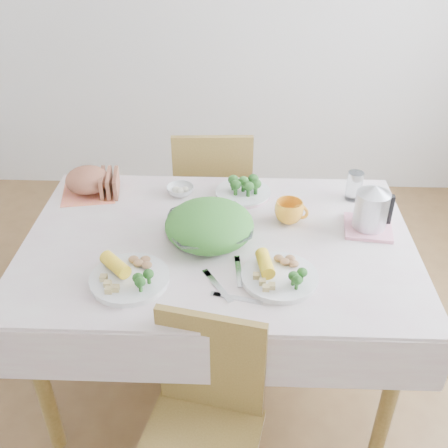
{
  "coord_description": "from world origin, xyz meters",
  "views": [
    {
      "loc": [
        0.08,
        -1.65,
        1.93
      ],
      "look_at": [
        0.02,
        0.02,
        0.82
      ],
      "focal_mm": 42.0,
      "sensor_mm": 36.0,
      "label": 1
    }
  ],
  "objects_px": {
    "dinner_plate_left": "(130,279)",
    "electric_kettle": "(372,203)",
    "dining_table": "(219,313)",
    "salad_bowl": "(210,231)",
    "dinner_plate_right": "(280,277)",
    "yellow_mug": "(289,212)",
    "chair_far": "(214,197)",
    "chair_near": "(197,437)"
  },
  "relations": [
    {
      "from": "dining_table",
      "to": "salad_bowl",
      "type": "xyz_separation_m",
      "value": [
        -0.03,
        0.0,
        0.43
      ]
    },
    {
      "from": "dinner_plate_left",
      "to": "dinner_plate_right",
      "type": "xyz_separation_m",
      "value": [
        0.52,
        0.03,
        0.0
      ]
    },
    {
      "from": "chair_near",
      "to": "dinner_plate_left",
      "type": "bearing_deg",
      "value": 135.27
    },
    {
      "from": "salad_bowl",
      "to": "yellow_mug",
      "type": "height_order",
      "value": "yellow_mug"
    },
    {
      "from": "chair_far",
      "to": "electric_kettle",
      "type": "bearing_deg",
      "value": 129.59
    },
    {
      "from": "dinner_plate_left",
      "to": "yellow_mug",
      "type": "height_order",
      "value": "yellow_mug"
    },
    {
      "from": "dinner_plate_left",
      "to": "chair_near",
      "type": "bearing_deg",
      "value": -56.85
    },
    {
      "from": "dining_table",
      "to": "yellow_mug",
      "type": "xyz_separation_m",
      "value": [
        0.28,
        0.14,
        0.43
      ]
    },
    {
      "from": "dining_table",
      "to": "yellow_mug",
      "type": "height_order",
      "value": "yellow_mug"
    },
    {
      "from": "chair_near",
      "to": "yellow_mug",
      "type": "bearing_deg",
      "value": 80.46
    },
    {
      "from": "salad_bowl",
      "to": "dinner_plate_right",
      "type": "distance_m",
      "value": 0.35
    },
    {
      "from": "chair_far",
      "to": "salad_bowl",
      "type": "relative_size",
      "value": 2.85
    },
    {
      "from": "dining_table",
      "to": "yellow_mug",
      "type": "relative_size",
      "value": 12.03
    },
    {
      "from": "chair_far",
      "to": "yellow_mug",
      "type": "height_order",
      "value": "chair_far"
    },
    {
      "from": "dinner_plate_right",
      "to": "electric_kettle",
      "type": "bearing_deg",
      "value": 41.77
    },
    {
      "from": "yellow_mug",
      "to": "dinner_plate_left",
      "type": "bearing_deg",
      "value": -144.85
    },
    {
      "from": "dining_table",
      "to": "dinner_plate_left",
      "type": "bearing_deg",
      "value": -138.05
    },
    {
      "from": "salad_bowl",
      "to": "yellow_mug",
      "type": "distance_m",
      "value": 0.34
    },
    {
      "from": "chair_near",
      "to": "dinner_plate_right",
      "type": "xyz_separation_m",
      "value": [
        0.26,
        0.42,
        0.31
      ]
    },
    {
      "from": "dining_table",
      "to": "salad_bowl",
      "type": "distance_m",
      "value": 0.43
    },
    {
      "from": "chair_near",
      "to": "salad_bowl",
      "type": "xyz_separation_m",
      "value": [
        0.0,
        0.66,
        0.34
      ]
    },
    {
      "from": "chair_far",
      "to": "salad_bowl",
      "type": "distance_m",
      "value": 0.88
    },
    {
      "from": "salad_bowl",
      "to": "chair_far",
      "type": "bearing_deg",
      "value": 92.24
    },
    {
      "from": "dinner_plate_right",
      "to": "yellow_mug",
      "type": "relative_size",
      "value": 2.32
    },
    {
      "from": "chair_near",
      "to": "electric_kettle",
      "type": "bearing_deg",
      "value": 62.15
    },
    {
      "from": "chair_near",
      "to": "salad_bowl",
      "type": "distance_m",
      "value": 0.74
    },
    {
      "from": "yellow_mug",
      "to": "electric_kettle",
      "type": "relative_size",
      "value": 0.64
    },
    {
      "from": "chair_far",
      "to": "dinner_plate_right",
      "type": "height_order",
      "value": "chair_far"
    },
    {
      "from": "electric_kettle",
      "to": "dinner_plate_right",
      "type": "bearing_deg",
      "value": -132.93
    },
    {
      "from": "chair_near",
      "to": "chair_far",
      "type": "xyz_separation_m",
      "value": [
        -0.03,
        1.47,
        0.0
      ]
    },
    {
      "from": "chair_far",
      "to": "electric_kettle",
      "type": "xyz_separation_m",
      "value": [
        0.66,
        -0.72,
        0.42
      ]
    },
    {
      "from": "salad_bowl",
      "to": "dinner_plate_right",
      "type": "height_order",
      "value": "salad_bowl"
    },
    {
      "from": "dining_table",
      "to": "yellow_mug",
      "type": "distance_m",
      "value": 0.53
    },
    {
      "from": "dinner_plate_right",
      "to": "dinner_plate_left",
      "type": "bearing_deg",
      "value": -176.78
    },
    {
      "from": "chair_far",
      "to": "dinner_plate_right",
      "type": "xyz_separation_m",
      "value": [
        0.29,
        -1.05,
        0.31
      ]
    },
    {
      "from": "chair_near",
      "to": "dinner_plate_right",
      "type": "relative_size",
      "value": 3.07
    },
    {
      "from": "chair_near",
      "to": "salad_bowl",
      "type": "bearing_deg",
      "value": 101.77
    },
    {
      "from": "dinner_plate_left",
      "to": "dinner_plate_right",
      "type": "relative_size",
      "value": 1.03
    },
    {
      "from": "chair_near",
      "to": "chair_far",
      "type": "distance_m",
      "value": 1.47
    },
    {
      "from": "dinner_plate_left",
      "to": "electric_kettle",
      "type": "height_order",
      "value": "electric_kettle"
    },
    {
      "from": "salad_bowl",
      "to": "electric_kettle",
      "type": "relative_size",
      "value": 1.75
    },
    {
      "from": "dinner_plate_left",
      "to": "dinner_plate_right",
      "type": "distance_m",
      "value": 0.52
    }
  ]
}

